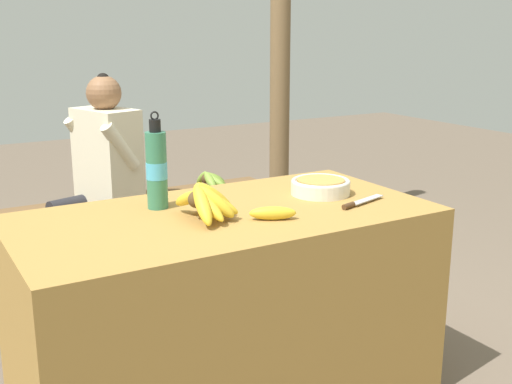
{
  "coord_description": "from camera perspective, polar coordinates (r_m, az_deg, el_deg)",
  "views": [
    {
      "loc": [
        -0.96,
        -1.86,
        1.33
      ],
      "look_at": [
        0.15,
        0.05,
        0.76
      ],
      "focal_mm": 45.0,
      "sensor_mm": 36.0,
      "label": 1
    }
  ],
  "objects": [
    {
      "name": "knife",
      "position": [
        2.28,
        8.99,
        -0.96
      ],
      "size": [
        0.22,
        0.09,
        0.02
      ],
      "rotation": [
        0.0,
        0.0,
        0.29
      ],
      "color": "#BCBCC1",
      "rests_on": "market_counter"
    },
    {
      "name": "water_bottle",
      "position": [
        2.22,
        -8.83,
        2.06
      ],
      "size": [
        0.07,
        0.07,
        0.34
      ],
      "color": "#337556",
      "rests_on": "market_counter"
    },
    {
      "name": "banana_bunch_ripe",
      "position": [
        2.09,
        -4.45,
        -0.69
      ],
      "size": [
        0.18,
        0.28,
        0.14
      ],
      "color": "#4C381E",
      "rests_on": "market_counter"
    },
    {
      "name": "seated_vendor",
      "position": [
        3.29,
        -13.71,
        2.02
      ],
      "size": [
        0.46,
        0.43,
        1.11
      ],
      "rotation": [
        0.0,
        0.0,
        3.44
      ],
      "color": "#232328",
      "rests_on": "ground_plane"
    },
    {
      "name": "serving_bowl",
      "position": [
        2.41,
        5.76,
        0.56
      ],
      "size": [
        0.22,
        0.22,
        0.06
      ],
      "color": "silver",
      "rests_on": "market_counter"
    },
    {
      "name": "banana_bunch_green",
      "position": [
        3.58,
        -4.05,
        1.17
      ],
      "size": [
        0.15,
        0.24,
        0.11
      ],
      "color": "#4C381E",
      "rests_on": "wooden_bench"
    },
    {
      "name": "loose_banana_front",
      "position": [
        2.09,
        1.49,
        -1.89
      ],
      "size": [
        0.16,
        0.11,
        0.04
      ],
      "rotation": [
        0.0,
        0.0,
        -0.47
      ],
      "color": "gold",
      "rests_on": "market_counter"
    },
    {
      "name": "support_post_far",
      "position": [
        4.11,
        2.17,
        13.36
      ],
      "size": [
        0.13,
        0.13,
        2.5
      ],
      "color": "brown",
      "rests_on": "ground_plane"
    },
    {
      "name": "market_counter",
      "position": [
        2.3,
        -2.7,
        -10.42
      ],
      "size": [
        1.42,
        0.73,
        0.72
      ],
      "color": "olive",
      "rests_on": "ground_plane"
    },
    {
      "name": "wooden_bench",
      "position": [
        3.44,
        -11.11,
        -1.88
      ],
      "size": [
        1.62,
        0.32,
        0.45
      ],
      "color": "brown",
      "rests_on": "ground_plane"
    }
  ]
}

